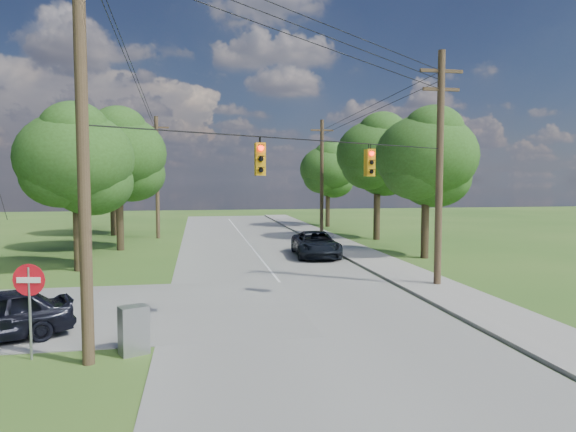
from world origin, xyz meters
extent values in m
plane|color=#2F591D|center=(0.00, 0.00, 0.00)|extent=(140.00, 140.00, 0.00)
cube|color=gray|center=(2.00, 5.00, 0.01)|extent=(10.00, 100.00, 0.03)
cube|color=gray|center=(8.70, 5.00, 0.06)|extent=(2.60, 100.00, 0.12)
cylinder|color=#4E3B28|center=(-4.60, 0.40, 6.00)|extent=(0.32, 0.32, 12.00)
cylinder|color=#4E3B28|center=(8.90, 8.00, 5.25)|extent=(0.32, 0.32, 10.50)
cube|color=#4E3B28|center=(8.90, 8.00, 9.60)|extent=(2.00, 0.12, 0.14)
cube|color=#4E3B28|center=(8.90, 8.00, 8.80)|extent=(1.70, 0.12, 0.14)
cylinder|color=#4E3B28|center=(8.90, 30.00, 5.00)|extent=(0.32, 0.32, 10.00)
cube|color=#4E3B28|center=(8.90, 30.00, 9.10)|extent=(2.00, 0.12, 0.14)
cylinder|color=#4E3B28|center=(-5.00, 30.00, 5.00)|extent=(0.32, 0.32, 10.00)
cube|color=#4E3B28|center=(-5.00, 30.00, 9.10)|extent=(2.00, 0.12, 0.14)
cylinder|color=black|center=(2.15, 4.20, 10.35)|extent=(13.52, 7.63, 1.53)
cylinder|color=black|center=(2.15, 4.20, 9.95)|extent=(13.52, 7.63, 1.53)
cylinder|color=black|center=(2.15, 4.20, 9.55)|extent=(13.52, 7.63, 1.53)
cylinder|color=black|center=(8.90, 19.00, 9.35)|extent=(0.03, 22.00, 0.53)
cylinder|color=black|center=(-4.80, 15.20, 10.10)|extent=(0.43, 29.60, 2.03)
cylinder|color=black|center=(8.90, 19.00, 8.95)|extent=(0.03, 22.00, 0.53)
cylinder|color=black|center=(-4.80, 15.20, 9.70)|extent=(0.43, 29.60, 2.03)
cylinder|color=black|center=(2.15, 4.20, 6.20)|extent=(13.52, 7.63, 0.04)
cube|color=orange|center=(0.26, 3.02, 5.48)|extent=(0.32, 0.22, 1.05)
sphere|color=#FF0C05|center=(0.26, 2.88, 5.83)|extent=(0.17, 0.17, 0.17)
cube|color=orange|center=(0.26, 3.26, 5.48)|extent=(0.32, 0.22, 1.05)
sphere|color=#FF0C05|center=(0.26, 3.40, 5.83)|extent=(0.17, 0.17, 0.17)
cube|color=orange|center=(4.85, 5.60, 5.48)|extent=(0.32, 0.22, 1.05)
sphere|color=#FF0C05|center=(4.85, 5.46, 5.83)|extent=(0.17, 0.17, 0.17)
cube|color=orange|center=(4.85, 5.84, 5.48)|extent=(0.32, 0.22, 1.05)
sphere|color=#FF0C05|center=(4.85, 5.98, 5.83)|extent=(0.17, 0.17, 0.17)
cylinder|color=#413320|center=(-8.00, 15.00, 1.57)|extent=(0.45, 0.45, 3.15)
ellipsoid|color=#244715|center=(-8.00, 15.00, 5.94)|extent=(6.00, 6.00, 4.92)
cylinder|color=#413320|center=(-7.00, 23.00, 1.75)|extent=(0.50, 0.50, 3.50)
ellipsoid|color=#244715|center=(-7.00, 23.00, 6.60)|extent=(6.40, 6.40, 5.25)
cylinder|color=#413320|center=(-9.00, 33.00, 1.66)|extent=(0.48, 0.47, 3.32)
ellipsoid|color=#244715|center=(-9.00, 33.00, 6.27)|extent=(6.00, 6.00, 4.92)
cylinder|color=#413320|center=(12.00, 16.00, 1.66)|extent=(0.48, 0.48, 3.32)
ellipsoid|color=#244715|center=(12.00, 16.00, 6.27)|extent=(6.20, 6.20, 5.08)
cylinder|color=#413320|center=(12.50, 26.00, 1.84)|extent=(0.52, 0.52, 3.67)
ellipsoid|color=#244715|center=(12.50, 26.00, 6.93)|extent=(6.60, 6.60, 5.41)
cylinder|color=#413320|center=(11.50, 38.00, 1.57)|extent=(0.45, 0.45, 3.15)
ellipsoid|color=#244715|center=(11.50, 38.00, 5.94)|extent=(5.80, 5.80, 4.76)
imported|color=black|center=(5.50, 17.64, 0.81)|extent=(3.01, 5.81, 1.57)
cube|color=gray|center=(-3.52, 1.00, 0.67)|extent=(0.90, 0.80, 1.34)
cylinder|color=gray|center=(-6.17, 1.00, 1.25)|extent=(0.07, 0.07, 2.50)
cylinder|color=red|center=(-6.17, 1.00, 2.16)|extent=(0.86, 0.18, 0.86)
cube|color=white|center=(-6.17, 0.97, 2.16)|extent=(0.62, 0.14, 0.15)
camera|label=1|loc=(-1.74, -13.41, 4.80)|focal=32.00mm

